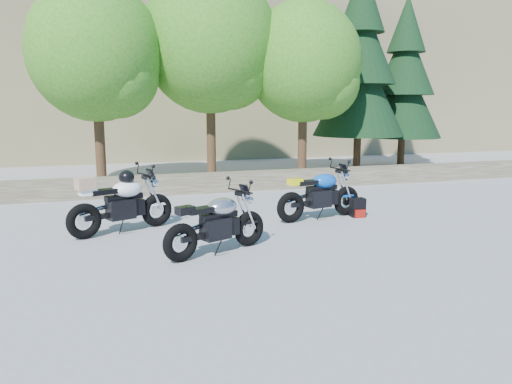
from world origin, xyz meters
TOP-DOWN VIEW (x-y plane):
  - ground at (0.00, 0.00)m, footprint 90.00×90.00m
  - stone_wall at (0.00, 5.50)m, footprint 22.00×0.55m
  - hillside at (3.00, 28.00)m, footprint 80.00×30.00m
  - tree_decid_left at (-2.39, 7.14)m, footprint 3.67×3.67m
  - tree_decid_mid at (0.91, 7.54)m, footprint 4.08×4.08m
  - tree_decid_right at (3.71, 6.94)m, footprint 3.54×3.54m
  - conifer_near at (6.20, 8.20)m, footprint 3.17×3.17m
  - conifer_far at (8.40, 8.80)m, footprint 2.82×2.82m
  - silver_bike at (-0.79, -0.12)m, footprint 1.83×0.93m
  - white_bike at (-2.18, 1.69)m, footprint 1.97×1.00m
  - blue_bike at (1.78, 1.63)m, footprint 2.03×0.71m
  - backpack at (2.62, 1.56)m, footprint 0.30×0.26m

SIDE VIEW (x-z plane):
  - ground at x=0.00m, z-range 0.00..0.00m
  - backpack at x=2.62m, z-range -0.01..0.39m
  - stone_wall at x=0.00m, z-range 0.00..0.50m
  - silver_bike at x=-0.79m, z-range -0.01..0.96m
  - blue_bike at x=1.78m, z-range -0.01..1.01m
  - white_bike at x=-2.18m, z-range -0.01..1.14m
  - conifer_far at x=8.40m, z-range 0.13..6.41m
  - tree_decid_right at x=3.71m, z-range 0.79..6.20m
  - tree_decid_left at x=-2.39m, z-range 0.83..6.44m
  - conifer_near at x=6.20m, z-range 0.15..7.21m
  - tree_decid_mid at x=0.91m, z-range 0.92..7.16m
  - hillside at x=3.00m, z-range 0.00..15.00m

